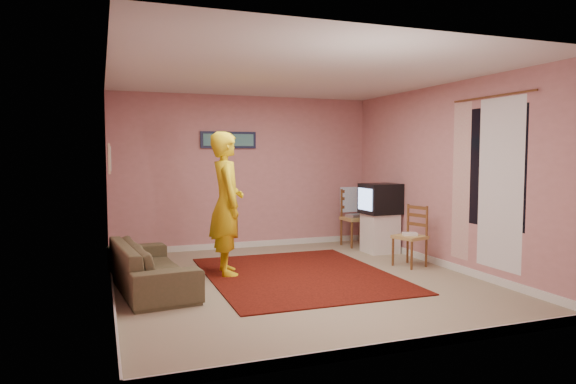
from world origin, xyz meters
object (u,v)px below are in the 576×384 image
object	(u,v)px
chair_a	(356,212)
sofa	(151,266)
person	(227,204)
crt_tv	(380,199)
tv_cabinet	(380,233)
chair_b	(410,229)

from	to	relation	value
chair_a	sofa	distance (m)	4.06
chair_a	sofa	world-z (taller)	chair_a
sofa	person	size ratio (longest dim) A/B	1.01
crt_tv	sofa	size ratio (longest dim) A/B	0.31
tv_cabinet	chair_a	size ratio (longest dim) A/B	1.18
tv_cabinet	crt_tv	size ratio (longest dim) A/B	1.07
crt_tv	chair_a	xyz separation A→B (m)	(-0.09, 0.67, -0.28)
crt_tv	chair_b	size ratio (longest dim) A/B	1.23
crt_tv	person	xyz separation A→B (m)	(-2.71, -0.64, 0.07)
tv_cabinet	chair_b	distance (m)	1.10
tv_cabinet	crt_tv	xyz separation A→B (m)	(-0.01, -0.00, 0.57)
chair_a	sofa	size ratio (longest dim) A/B	0.28
chair_a	person	distance (m)	2.95
chair_a	sofa	xyz separation A→B (m)	(-3.66, -1.72, -0.33)
crt_tv	chair_b	xyz separation A→B (m)	(-0.13, -1.07, -0.35)
tv_cabinet	crt_tv	world-z (taller)	crt_tv
tv_cabinet	sofa	bearing A→B (deg)	-164.30
crt_tv	tv_cabinet	bearing A→B (deg)	0.00
tv_cabinet	sofa	world-z (taller)	tv_cabinet
chair_a	chair_b	world-z (taller)	chair_a
tv_cabinet	person	xyz separation A→B (m)	(-2.72, -0.64, 0.63)
chair_b	sofa	size ratio (longest dim) A/B	0.26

